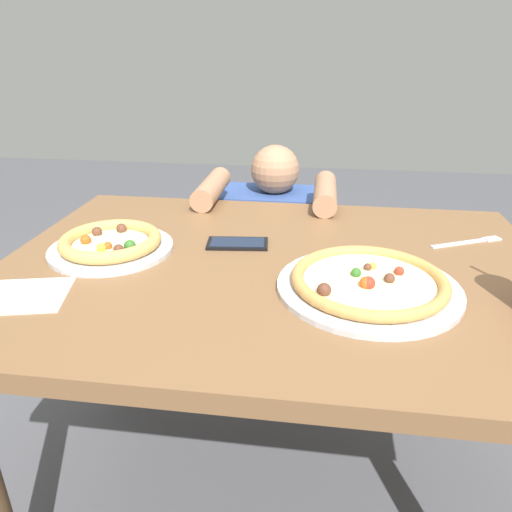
{
  "coord_description": "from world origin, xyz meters",
  "views": [
    {
      "loc": [
        0.1,
        -0.98,
        1.21
      ],
      "look_at": [
        -0.03,
        -0.03,
        0.78
      ],
      "focal_mm": 33.66,
      "sensor_mm": 36.0,
      "label": 1
    }
  ],
  "objects_px": {
    "pizza_near": "(369,283)",
    "diner_seated": "(273,273)",
    "pizza_far": "(111,244)",
    "cell_phone": "(238,243)",
    "fork": "(470,242)"
  },
  "relations": [
    {
      "from": "cell_phone",
      "to": "pizza_far",
      "type": "bearing_deg",
      "value": -165.22
    },
    {
      "from": "pizza_far",
      "to": "cell_phone",
      "type": "height_order",
      "value": "pizza_far"
    },
    {
      "from": "fork",
      "to": "cell_phone",
      "type": "distance_m",
      "value": 0.58
    },
    {
      "from": "pizza_near",
      "to": "pizza_far",
      "type": "bearing_deg",
      "value": 168.81
    },
    {
      "from": "fork",
      "to": "cell_phone",
      "type": "bearing_deg",
      "value": -170.54
    },
    {
      "from": "pizza_far",
      "to": "pizza_near",
      "type": "bearing_deg",
      "value": -11.19
    },
    {
      "from": "pizza_far",
      "to": "fork",
      "type": "distance_m",
      "value": 0.89
    },
    {
      "from": "pizza_near",
      "to": "diner_seated",
      "type": "relative_size",
      "value": 0.42
    },
    {
      "from": "pizza_far",
      "to": "cell_phone",
      "type": "bearing_deg",
      "value": 14.78
    },
    {
      "from": "pizza_far",
      "to": "cell_phone",
      "type": "relative_size",
      "value": 1.88
    },
    {
      "from": "cell_phone",
      "to": "pizza_near",
      "type": "bearing_deg",
      "value": -32.88
    },
    {
      "from": "pizza_far",
      "to": "cell_phone",
      "type": "distance_m",
      "value": 0.31
    },
    {
      "from": "fork",
      "to": "diner_seated",
      "type": "height_order",
      "value": "diner_seated"
    },
    {
      "from": "pizza_near",
      "to": "fork",
      "type": "bearing_deg",
      "value": 47.03
    },
    {
      "from": "pizza_far",
      "to": "diner_seated",
      "type": "xyz_separation_m",
      "value": [
        0.33,
        0.66,
        -0.38
      ]
    }
  ]
}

